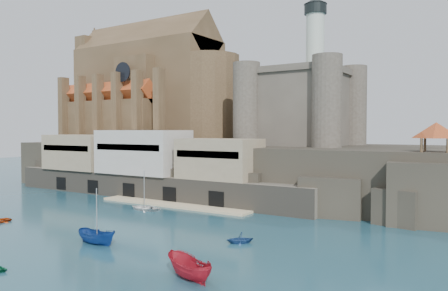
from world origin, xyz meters
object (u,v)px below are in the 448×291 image
Objects in this scene: boat_2 at (97,244)px; church at (152,94)px; pavilion at (436,132)px; castle_keep at (302,103)px.

church is at bearing 35.29° from boat_2.
church is 7.34× the size of pavilion.
church is at bearing 166.52° from pavilion.
castle_keep is 30.50m from pavilion.
church reaches higher than boat_2.
boat_2 is at bearing -133.79° from pavilion.
pavilion is (25.92, -15.08, -5.59)m from castle_keep.
church is 40.39m from castle_keep.
pavilion is 1.16× the size of boat_2.
pavilion is at bearing -30.18° from castle_keep.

